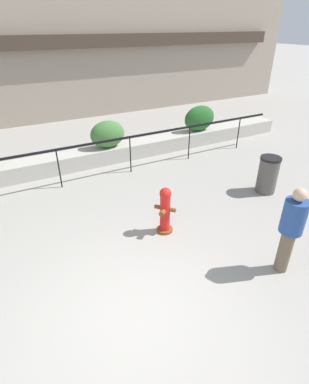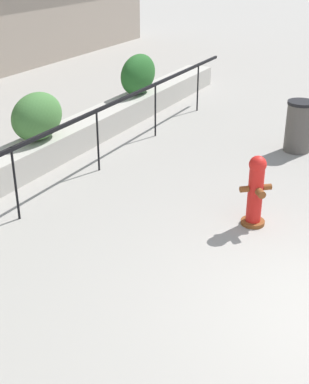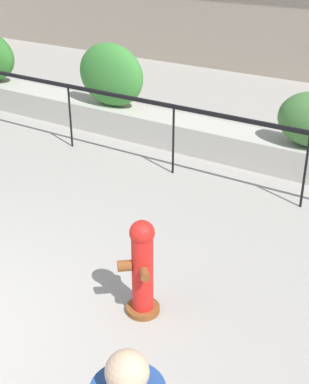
% 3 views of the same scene
% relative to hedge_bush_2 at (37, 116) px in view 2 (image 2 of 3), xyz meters
% --- Properties ---
extents(fence_railing_segment, '(15.00, 0.05, 1.15)m').
position_rel_hedge_bush_2_xyz_m(fence_railing_segment, '(-1.85, -1.10, 0.08)').
color(fence_railing_segment, black).
rests_on(fence_railing_segment, ground).
extents(hedge_bush_2, '(1.13, 0.70, 0.87)m').
position_rel_hedge_bush_2_xyz_m(hedge_bush_2, '(0.00, 0.00, 0.00)').
color(hedge_bush_2, '#427538').
rests_on(hedge_bush_2, planter_wall_low).
extents(hedge_bush_3, '(1.27, 0.57, 0.93)m').
position_rel_hedge_bush_2_xyz_m(hedge_bush_3, '(3.62, 0.00, 0.03)').
color(hedge_bush_3, '#235B23').
rests_on(hedge_bush_3, planter_wall_low).
extents(fire_hydrant, '(0.50, 0.50, 1.08)m').
position_rel_hedge_bush_2_xyz_m(fire_hydrant, '(-0.31, -4.25, -0.38)').
color(fire_hydrant, brown).
rests_on(fire_hydrant, ground).
extents(trash_bin, '(0.55, 0.55, 1.01)m').
position_rel_hedge_bush_2_xyz_m(trash_bin, '(3.02, -3.99, -0.43)').
color(trash_bin, '#56514C').
rests_on(trash_bin, ground).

